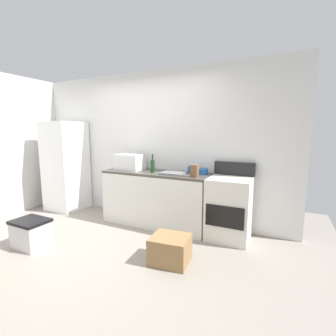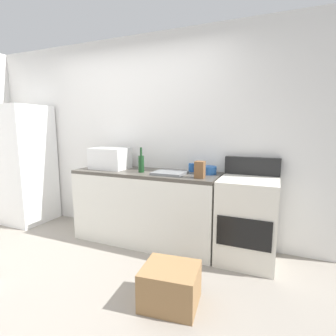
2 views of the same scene
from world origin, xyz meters
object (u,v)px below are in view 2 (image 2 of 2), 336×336
refrigerator (24,165)px  stove_oven (247,219)px  cardboard_box_medium (170,286)px  mixing_bowl (208,170)px  coffee_mug (192,168)px  microwave (110,158)px  knife_block (200,170)px  wine_bottle (141,163)px

refrigerator → stove_oven: refrigerator is taller
cardboard_box_medium → mixing_bowl: bearing=89.3°
stove_oven → coffee_mug: stove_oven is taller
cardboard_box_medium → microwave: bearing=141.6°
mixing_bowl → microwave: bearing=-175.0°
microwave → mixing_bowl: 1.28m
stove_oven → microwave: 1.83m
stove_oven → microwave: bearing=180.0°
knife_block → wine_bottle: bearing=174.8°
refrigerator → microwave: refrigerator is taller
refrigerator → mixing_bowl: (2.80, 0.17, 0.07)m
coffee_mug → mixing_bowl: size_ratio=0.53×
refrigerator → wine_bottle: refrigerator is taller
knife_block → microwave: bearing=172.9°
refrigerator → cardboard_box_medium: size_ratio=3.91×
stove_oven → wine_bottle: size_ratio=3.67×
coffee_mug → cardboard_box_medium: size_ratio=0.22×
microwave → wine_bottle: wine_bottle is taller
coffee_mug → cardboard_box_medium: coffee_mug is taller
wine_bottle → refrigerator: bearing=179.2°
mixing_bowl → cardboard_box_medium: mixing_bowl is taller
microwave → coffee_mug: 1.07m
refrigerator → coffee_mug: size_ratio=17.49×
microwave → coffee_mug: microwave is taller
stove_oven → mixing_bowl: bearing=166.5°
refrigerator → coffee_mug: (2.58, 0.25, 0.08)m
coffee_mug → knife_block: knife_block is taller
knife_block → cardboard_box_medium: (0.01, -0.84, -0.83)m
coffee_mug → knife_block: (0.20, -0.35, 0.04)m
refrigerator → knife_block: size_ratio=9.72×
wine_bottle → mixing_bowl: size_ratio=1.58×
wine_bottle → cardboard_box_medium: size_ratio=0.67×
wine_bottle → knife_block: (0.75, -0.07, -0.02)m
stove_oven → cardboard_box_medium: 1.15m
mixing_bowl → cardboard_box_medium: 1.36m
microwave → cardboard_box_medium: microwave is taller
knife_block → cardboard_box_medium: bearing=-89.3°
cardboard_box_medium → stove_oven: bearing=64.2°
wine_bottle → knife_block: 0.75m
refrigerator → wine_bottle: (2.03, -0.03, 0.14)m
stove_oven → knife_block: (-0.49, -0.15, 0.52)m
refrigerator → cardboard_box_medium: refrigerator is taller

